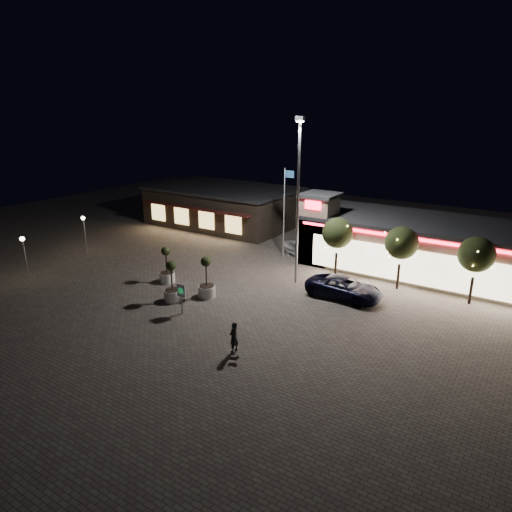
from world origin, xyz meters
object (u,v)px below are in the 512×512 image
Objects in this scene: pedestrian at (234,337)px; planter_mid at (172,289)px; pickup_truck at (344,288)px; valet_sign at (181,293)px; planter_left at (167,272)px; white_sedan at (301,249)px.

planter_mid is at bearing -110.48° from pedestrian.
valet_sign is (-7.79, -8.35, 0.71)m from pickup_truck.
pickup_truck is at bearing 20.47° from planter_left.
pickup_truck is 11.44m from valet_sign.
pedestrian is at bearing -135.18° from white_sedan.
valet_sign is (4.82, -3.64, 0.57)m from planter_left.
valet_sign is at bearing 138.84° from pickup_truck.
pedestrian is at bearing -23.27° from planter_mid.
pedestrian is 0.84× the size of valet_sign.
planter_mid is at bearing -162.37° from white_sedan.
planter_mid reaches higher than pickup_truck.
pedestrian is 0.61× the size of planter_left.
white_sedan is 12.78m from planter_left.
pickup_truck is 10.62m from pedestrian.
white_sedan is 1.95× the size of valet_sign.
white_sedan is at bearing 64.20° from planter_left.
valet_sign reaches higher than white_sedan.
pedestrian is 0.59× the size of planter_mid.
planter_left is at bearing -115.70° from pedestrian.
planter_mid is at bearing 127.81° from pickup_truck.
pedestrian is at bearing -28.49° from planter_left.
valet_sign is (2.00, -1.25, 0.55)m from planter_mid.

